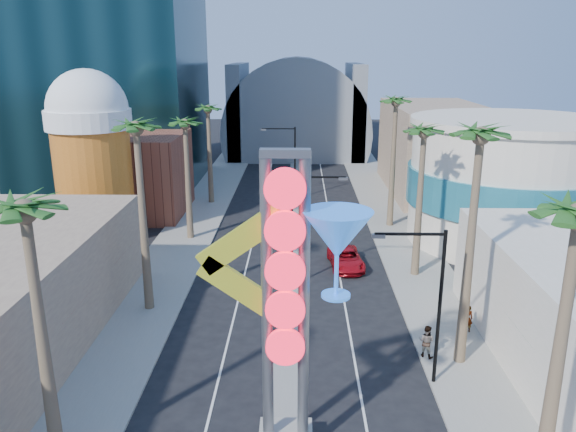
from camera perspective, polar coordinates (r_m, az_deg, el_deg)
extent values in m
cube|color=gray|center=(54.72, -9.39, -0.54)|extent=(5.00, 100.00, 0.15)
cube|color=gray|center=(54.54, 10.64, -0.66)|extent=(5.00, 100.00, 0.15)
cube|color=gray|center=(56.67, 0.64, 0.28)|extent=(1.60, 84.00, 0.15)
cube|color=brown|center=(58.10, -15.38, 4.08)|extent=(10.00, 10.00, 8.00)
cube|color=#91725D|center=(67.15, 14.62, 6.61)|extent=(10.00, 20.00, 10.00)
cylinder|color=#B35A17|center=(50.80, -19.03, 3.21)|extent=(6.40, 6.40, 10.00)
cylinder|color=white|center=(49.92, -19.60, 9.24)|extent=(7.00, 7.00, 1.60)
sphere|color=white|center=(49.84, -19.69, 10.15)|extent=(6.60, 6.60, 6.60)
cylinder|color=beige|center=(50.79, 21.34, 2.97)|extent=(16.00, 16.00, 10.00)
cylinder|color=teal|center=(50.79, 21.34, 2.97)|extent=(16.60, 16.60, 3.00)
cylinder|color=beige|center=(49.93, 21.97, 8.89)|extent=(16.60, 16.60, 0.60)
cylinder|color=slate|center=(89.23, 0.87, 8.80)|extent=(22.00, 16.00, 22.00)
cube|color=slate|center=(89.38, -5.00, 10.69)|extent=(2.00, 16.00, 14.00)
cube|color=slate|center=(89.28, 6.77, 10.64)|extent=(2.00, 16.00, 14.00)
cylinder|color=slate|center=(21.60, -2.15, -9.19)|extent=(0.44, 0.44, 12.00)
cylinder|color=slate|center=(21.56, 1.62, -9.23)|extent=(0.44, 0.44, 12.00)
cube|color=slate|center=(19.75, -0.29, 6.41)|extent=(1.80, 0.50, 0.30)
cylinder|color=red|center=(19.65, -0.31, 2.78)|extent=(1.50, 0.25, 1.50)
cylinder|color=red|center=(20.07, -0.30, -1.52)|extent=(1.50, 0.25, 1.50)
cylinder|color=red|center=(20.60, -0.30, -5.62)|extent=(1.50, 0.25, 1.50)
cylinder|color=red|center=(21.23, -0.29, -9.50)|extent=(1.50, 0.25, 1.50)
cylinder|color=red|center=(21.95, -0.29, -13.14)|extent=(1.50, 0.25, 1.50)
cube|color=#F6F333|center=(20.65, -4.72, -2.37)|extent=(3.47, 0.25, 2.80)
cube|color=#F6F333|center=(21.37, -4.60, -7.46)|extent=(3.47, 0.25, 2.80)
cone|color=blue|center=(20.52, 5.04, -1.91)|extent=(2.60, 2.60, 1.80)
cylinder|color=blue|center=(21.08, 4.93, -6.04)|extent=(0.16, 0.16, 1.60)
cylinder|color=blue|center=(21.40, 4.87, -8.02)|extent=(1.10, 1.10, 0.12)
cylinder|color=black|center=(38.31, 0.38, -1.56)|extent=(0.18, 0.18, 8.00)
cube|color=black|center=(37.34, 3.16, 3.98)|extent=(3.60, 0.12, 0.12)
cube|color=slate|center=(37.45, 5.61, 3.80)|extent=(0.60, 0.25, 0.18)
cylinder|color=black|center=(61.59, 0.71, 5.35)|extent=(0.18, 0.18, 8.00)
cube|color=black|center=(61.01, -0.99, 8.86)|extent=(3.60, 0.12, 0.12)
cube|color=slate|center=(61.11, -2.51, 8.76)|extent=(0.60, 0.25, 0.18)
cylinder|color=black|center=(27.97, 15.13, -9.22)|extent=(0.18, 0.18, 8.00)
cube|color=black|center=(26.22, 12.30, -1.81)|extent=(3.24, 0.12, 0.12)
cube|color=slate|center=(26.01, 9.17, -2.01)|extent=(0.60, 0.25, 0.18)
cylinder|color=brown|center=(23.29, -23.61, -12.10)|extent=(0.40, 0.40, 10.50)
sphere|color=#1E4918|center=(21.42, -25.20, 0.41)|extent=(2.40, 2.40, 2.40)
cylinder|color=brown|center=(35.27, -14.49, -0.72)|extent=(0.40, 0.40, 11.50)
sphere|color=#1E4918|center=(34.08, -15.18, 8.56)|extent=(2.40, 2.40, 2.40)
cylinder|color=brown|center=(48.62, -10.13, 3.29)|extent=(0.40, 0.40, 10.00)
sphere|color=#1E4918|center=(47.76, -10.43, 9.14)|extent=(2.40, 2.40, 2.40)
cylinder|color=brown|center=(60.19, -7.95, 5.90)|extent=(0.40, 0.40, 10.00)
sphere|color=#1E4918|center=(59.49, -8.15, 10.64)|extent=(2.40, 2.40, 2.40)
cylinder|color=brown|center=(21.19, 25.51, -14.52)|extent=(0.40, 0.40, 11.00)
cylinder|color=brown|center=(29.46, 17.92, -3.91)|extent=(0.40, 0.40, 12.00)
sphere|color=#1E4918|center=(28.03, 19.00, 7.68)|extent=(2.40, 2.40, 2.40)
cylinder|color=brown|center=(40.76, 13.18, 0.94)|extent=(0.40, 0.40, 10.50)
sphere|color=#1E4918|center=(39.72, 13.68, 8.25)|extent=(2.40, 2.40, 2.40)
cylinder|color=brown|center=(52.13, 10.59, 4.99)|extent=(0.40, 0.40, 11.50)
sphere|color=#1E4918|center=(51.33, 10.93, 11.29)|extent=(2.40, 2.40, 2.40)
imported|color=#B20D18|center=(42.90, 5.90, -4.31)|extent=(2.77, 5.27, 1.41)
imported|color=gray|center=(34.57, 17.76, -9.87)|extent=(0.67, 0.51, 1.65)
imported|color=gray|center=(31.36, 13.88, -12.24)|extent=(1.10, 1.04, 1.79)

